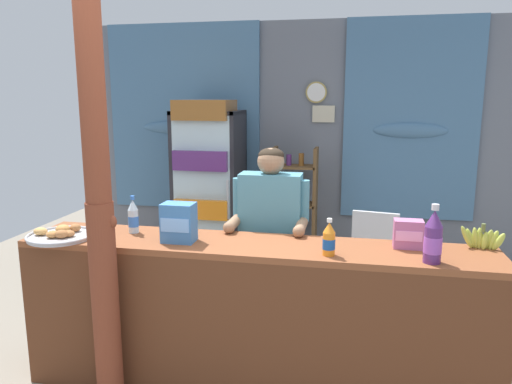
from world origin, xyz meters
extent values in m
plane|color=gray|center=(0.00, 1.19, 0.00)|extent=(7.72, 7.72, 0.00)
cube|color=slate|center=(0.00, 3.03, 1.35)|extent=(5.03, 0.12, 2.69)
cube|color=teal|center=(-1.27, 2.94, 1.64)|extent=(1.77, 0.04, 2.10)
ellipsoid|color=teal|center=(-1.27, 2.92, 1.54)|extent=(0.97, 0.10, 0.16)
cube|color=teal|center=(1.23, 2.94, 1.64)|extent=(1.38, 0.04, 2.10)
ellipsoid|color=teal|center=(1.23, 2.92, 1.54)|extent=(0.76, 0.10, 0.16)
cylinder|color=tan|center=(0.24, 2.95, 1.93)|extent=(0.23, 0.03, 0.23)
cylinder|color=white|center=(0.24, 2.94, 1.93)|extent=(0.19, 0.01, 0.19)
cube|color=beige|center=(0.32, 2.95, 1.70)|extent=(0.24, 0.02, 0.18)
cube|color=brown|center=(0.07, 0.42, 0.97)|extent=(2.95, 0.50, 0.04)
cube|color=brown|center=(0.07, 0.18, 0.47)|extent=(2.95, 0.04, 0.95)
cube|color=brown|center=(-1.36, 0.42, 0.47)|extent=(0.08, 0.45, 0.95)
cube|color=brown|center=(1.51, 0.42, 0.47)|extent=(0.08, 0.45, 0.95)
cylinder|color=brown|center=(-0.75, 0.05, 0.65)|extent=(0.16, 0.16, 1.29)
cylinder|color=brown|center=(-0.75, 0.05, 1.94)|extent=(0.15, 0.15, 1.29)
ellipsoid|color=brown|center=(-0.68, 0.05, 1.18)|extent=(0.06, 0.05, 0.08)
cube|color=#232328|center=(-0.84, 2.77, 0.87)|extent=(0.68, 0.04, 1.75)
cube|color=#232328|center=(-1.16, 2.50, 0.87)|extent=(0.04, 0.59, 1.75)
cube|color=#232328|center=(-0.52, 2.50, 0.87)|extent=(0.04, 0.59, 1.75)
cube|color=#232328|center=(-0.84, 2.50, 1.73)|extent=(0.68, 0.59, 0.04)
cube|color=#232328|center=(-0.84, 2.50, 0.04)|extent=(0.68, 0.59, 0.08)
cube|color=silver|center=(-0.84, 2.21, 0.92)|extent=(0.62, 0.02, 1.59)
cylinder|color=#B7B7BC|center=(-0.56, 2.18, 0.87)|extent=(0.02, 0.02, 0.40)
cube|color=silver|center=(-0.84, 2.50, 0.65)|extent=(0.60, 0.51, 0.02)
cube|color=orange|center=(-0.84, 2.38, 0.76)|extent=(0.56, 0.47, 0.20)
cube|color=silver|center=(-0.84, 2.50, 1.15)|extent=(0.60, 0.51, 0.02)
cube|color=#56286B|center=(-0.84, 2.38, 1.26)|extent=(0.56, 0.47, 0.20)
cube|color=silver|center=(-0.84, 2.50, 1.65)|extent=(0.60, 0.51, 0.02)
cube|color=brown|center=(-0.84, 2.38, 1.76)|extent=(0.56, 0.47, 0.20)
cube|color=brown|center=(-0.17, 2.66, 0.68)|extent=(0.04, 0.28, 1.36)
cube|color=brown|center=(0.27, 2.66, 0.68)|extent=(0.04, 0.28, 1.36)
cube|color=brown|center=(0.05, 2.66, 1.16)|extent=(0.44, 0.28, 0.02)
cylinder|color=#56286B|center=(-0.01, 2.66, 1.23)|extent=(0.06, 0.06, 0.12)
cylinder|color=brown|center=(0.12, 2.66, 1.24)|extent=(0.06, 0.06, 0.13)
cube|color=brown|center=(0.05, 2.66, 0.75)|extent=(0.44, 0.28, 0.02)
cylinder|color=silver|center=(-0.01, 2.66, 0.82)|extent=(0.05, 0.05, 0.12)
cylinder|color=silver|center=(0.12, 2.66, 0.83)|extent=(0.05, 0.05, 0.14)
cube|color=brown|center=(0.05, 2.66, 0.34)|extent=(0.44, 0.28, 0.02)
cylinder|color=orange|center=(-0.01, 2.66, 0.43)|extent=(0.07, 0.07, 0.16)
cylinder|color=black|center=(0.12, 2.66, 0.42)|extent=(0.06, 0.06, 0.14)
cube|color=silver|center=(0.91, 2.18, 0.44)|extent=(0.51, 0.51, 0.04)
cube|color=silver|center=(0.88, 1.98, 0.66)|extent=(0.42, 0.11, 0.40)
cylinder|color=silver|center=(1.13, 2.33, 0.22)|extent=(0.04, 0.04, 0.44)
cylinder|color=silver|center=(0.76, 2.40, 0.22)|extent=(0.04, 0.04, 0.44)
cylinder|color=silver|center=(1.07, 1.96, 0.22)|extent=(0.04, 0.04, 0.44)
cylinder|color=silver|center=(0.69, 2.02, 0.22)|extent=(0.04, 0.04, 0.44)
cube|color=silver|center=(1.11, 2.14, 0.56)|extent=(0.11, 0.40, 0.03)
cube|color=silver|center=(0.72, 2.21, 0.56)|extent=(0.11, 0.40, 0.03)
cylinder|color=#28282D|center=(0.01, 0.88, 0.41)|extent=(0.11, 0.11, 0.82)
cylinder|color=#28282D|center=(0.19, 0.88, 0.41)|extent=(0.11, 0.11, 0.82)
cube|color=teal|center=(0.10, 0.88, 1.09)|extent=(0.44, 0.20, 0.53)
sphere|color=#997051|center=(0.10, 0.88, 1.44)|extent=(0.19, 0.19, 0.19)
ellipsoid|color=#2D2319|center=(0.10, 0.89, 1.49)|extent=(0.18, 0.18, 0.10)
cylinder|color=teal|center=(-0.13, 0.88, 1.17)|extent=(0.08, 0.08, 0.29)
cylinder|color=#997051|center=(-0.13, 0.73, 1.03)|extent=(0.07, 0.26, 0.07)
sphere|color=#997051|center=(-0.13, 0.60, 1.03)|extent=(0.08, 0.08, 0.08)
cylinder|color=teal|center=(0.33, 0.88, 1.17)|extent=(0.08, 0.08, 0.29)
cylinder|color=#997051|center=(0.33, 0.73, 1.03)|extent=(0.07, 0.26, 0.07)
sphere|color=#997051|center=(0.33, 0.60, 1.03)|extent=(0.08, 0.08, 0.08)
cylinder|color=#56286B|center=(1.11, 0.27, 1.09)|extent=(0.10, 0.10, 0.20)
cone|color=#56286B|center=(1.11, 0.27, 1.24)|extent=(0.10, 0.10, 0.09)
cylinder|color=silver|center=(1.11, 0.27, 1.30)|extent=(0.04, 0.04, 0.03)
cylinder|color=purple|center=(1.11, 0.27, 1.09)|extent=(0.10, 0.10, 0.09)
cylinder|color=silver|center=(-0.77, 0.50, 1.07)|extent=(0.07, 0.07, 0.16)
cone|color=silver|center=(-0.77, 0.50, 1.18)|extent=(0.07, 0.07, 0.07)
cylinder|color=blue|center=(-0.77, 0.50, 1.23)|extent=(0.03, 0.03, 0.03)
cylinder|color=blue|center=(-0.77, 0.50, 1.07)|extent=(0.07, 0.07, 0.07)
cylinder|color=orange|center=(0.54, 0.28, 1.06)|extent=(0.07, 0.07, 0.14)
cone|color=orange|center=(0.54, 0.28, 1.15)|extent=(0.07, 0.07, 0.06)
cylinder|color=white|center=(0.54, 0.28, 1.20)|extent=(0.03, 0.03, 0.02)
cylinder|color=#194C99|center=(0.54, 0.28, 1.06)|extent=(0.07, 0.07, 0.06)
cube|color=#B76699|center=(1.00, 0.52, 1.07)|extent=(0.17, 0.10, 0.17)
cube|color=#F7A5D8|center=(1.00, 0.46, 1.07)|extent=(0.15, 0.00, 0.06)
cube|color=#3D75B7|center=(-0.40, 0.36, 1.11)|extent=(0.20, 0.14, 0.25)
cube|color=#7CB5F7|center=(-0.40, 0.29, 1.11)|extent=(0.18, 0.00, 0.09)
cylinder|color=#BCBCC1|center=(-1.17, 0.28, 1.00)|extent=(0.41, 0.41, 0.02)
torus|color=#BCBCC1|center=(-1.17, 0.28, 1.01)|extent=(0.43, 0.43, 0.02)
ellipsoid|color=#A36638|center=(-1.11, 0.27, 1.02)|extent=(0.09, 0.07, 0.04)
ellipsoid|color=#A36638|center=(-1.13, 0.39, 1.03)|extent=(0.07, 0.07, 0.05)
ellipsoid|color=#C68947|center=(-1.20, 0.34, 1.03)|extent=(0.09, 0.09, 0.06)
ellipsoid|color=tan|center=(-1.31, 0.27, 1.03)|extent=(0.09, 0.07, 0.05)
ellipsoid|color=#B2753D|center=(-1.19, 0.23, 1.03)|extent=(0.08, 0.08, 0.05)
ellipsoid|color=#A36638|center=(-1.13, 0.23, 1.03)|extent=(0.09, 0.07, 0.05)
ellipsoid|color=#B7C647|center=(1.35, 0.59, 1.05)|extent=(0.10, 0.04, 0.15)
ellipsoid|color=#B7C647|center=(1.38, 0.60, 1.05)|extent=(0.08, 0.04, 0.13)
ellipsoid|color=#B7C647|center=(1.40, 0.59, 1.05)|extent=(0.05, 0.03, 0.14)
ellipsoid|color=#B7C647|center=(1.43, 0.60, 1.05)|extent=(0.04, 0.04, 0.14)
ellipsoid|color=#B7C647|center=(1.45, 0.58, 1.04)|extent=(0.05, 0.04, 0.12)
ellipsoid|color=#B7C647|center=(1.48, 0.59, 1.05)|extent=(0.06, 0.04, 0.13)
ellipsoid|color=#B7C647|center=(1.50, 0.58, 1.04)|extent=(0.07, 0.04, 0.13)
ellipsoid|color=#B7C647|center=(1.53, 0.57, 1.04)|extent=(0.09, 0.04, 0.12)
cylinder|color=olive|center=(1.44, 0.58, 1.12)|extent=(0.02, 0.02, 0.05)
camera|label=1|loc=(0.67, -2.43, 1.89)|focal=34.14mm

